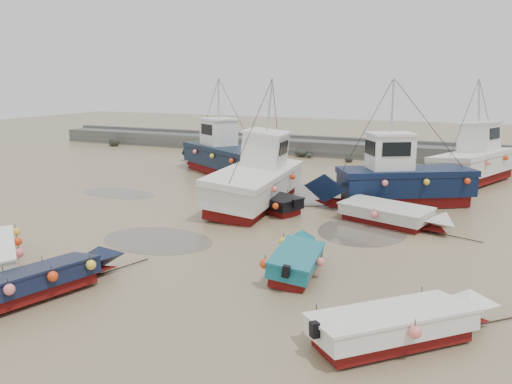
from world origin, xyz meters
TOP-DOWN VIEW (x-y plane):
  - ground at (0.00, 0.00)m, footprint 120.00×120.00m
  - seawall at (0.05, 21.99)m, footprint 60.00×4.92m
  - puddle_a at (-3.32, -2.08)m, footprint 4.62×4.62m
  - puddle_b at (3.81, 2.34)m, footprint 3.64×3.64m
  - puddle_c at (-10.11, 3.94)m, footprint 4.58×4.58m
  - puddle_d at (0.81, 8.66)m, footprint 5.70×5.70m
  - dinghy_1 at (-3.46, -7.65)m, footprint 3.06×6.03m
  - dinghy_2 at (2.79, -2.94)m, footprint 1.94×5.09m
  - dinghy_3 at (6.68, -6.13)m, footprint 5.07×4.88m
  - dinghy_4 at (-1.34, 4.08)m, footprint 5.38×3.23m
  - dinghy_5 at (4.82, 3.88)m, footprint 6.07×3.19m
  - cabin_boat_0 at (-7.73, 11.73)m, footprint 9.75×6.80m
  - cabin_boat_1 at (-2.20, 5.20)m, footprint 3.58×11.23m
  - cabin_boat_2 at (4.24, 7.38)m, footprint 8.95×5.92m
  - cabin_boat_3 at (8.08, 15.64)m, footprint 5.53×9.35m
  - person at (-2.65, 5.68)m, footprint 0.76×0.62m

SIDE VIEW (x-z plane):
  - ground at x=0.00m, z-range 0.00..0.00m
  - person at x=-2.65m, z-range -0.90..0.90m
  - puddle_a at x=-3.32m, z-range 0.00..0.01m
  - puddle_b at x=3.81m, z-range 0.00..0.01m
  - puddle_c at x=-10.11m, z-range 0.00..0.01m
  - puddle_d at x=0.81m, z-range 0.00..0.01m
  - dinghy_3 at x=6.68m, z-range -0.17..1.25m
  - dinghy_5 at x=4.82m, z-range -0.17..1.26m
  - dinghy_1 at x=-3.46m, z-range -0.17..1.26m
  - dinghy_4 at x=-1.34m, z-range -0.16..1.26m
  - dinghy_2 at x=2.79m, z-range -0.14..1.28m
  - seawall at x=0.05m, z-range -0.12..1.38m
  - cabin_boat_1 at x=-2.20m, z-range -1.80..4.42m
  - cabin_boat_0 at x=-7.73m, z-range -1.79..4.43m
  - cabin_boat_2 at x=4.24m, z-range -1.75..4.47m
  - cabin_boat_3 at x=8.08m, z-range -1.75..4.47m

